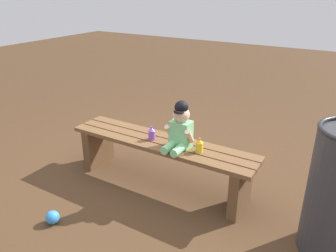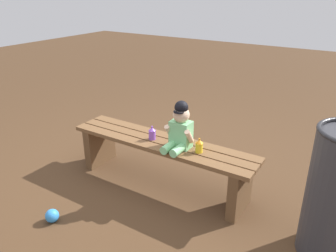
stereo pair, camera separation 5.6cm
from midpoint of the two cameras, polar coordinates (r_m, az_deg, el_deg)
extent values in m
plane|color=#4C331E|center=(3.10, -1.66, -9.84)|extent=(16.00, 16.00, 0.00)
cube|color=brown|center=(2.80, -3.14, -3.83)|extent=(1.72, 0.11, 0.04)
cube|color=brown|center=(2.89, -1.76, -2.88)|extent=(1.72, 0.11, 0.04)
cube|color=brown|center=(2.98, -0.46, -1.98)|extent=(1.72, 0.11, 0.04)
cube|color=brown|center=(3.41, -12.29, -3.29)|extent=(0.08, 0.36, 0.40)
cube|color=brown|center=(2.72, 11.80, -10.50)|extent=(0.08, 0.36, 0.40)
cube|color=#7FCC8C|center=(2.73, 1.66, -1.41)|extent=(0.17, 0.12, 0.23)
sphere|color=beige|center=(2.66, 1.70, 1.98)|extent=(0.14, 0.14, 0.14)
cylinder|color=black|center=(2.62, 1.31, 2.49)|extent=(0.09, 0.09, 0.01)
sphere|color=black|center=(2.64, 1.72, 3.22)|extent=(0.11, 0.11, 0.11)
cylinder|color=#85D693|center=(2.69, -0.46, -3.68)|extent=(0.07, 0.16, 0.07)
cylinder|color=#85D693|center=(2.65, 1.21, -4.13)|extent=(0.07, 0.16, 0.07)
cylinder|color=beige|center=(2.74, -0.35, -0.94)|extent=(0.04, 0.12, 0.14)
cylinder|color=beige|center=(2.66, 3.10, -1.79)|extent=(0.04, 0.12, 0.14)
cylinder|color=#8C4CCC|center=(2.89, -3.35, -1.54)|extent=(0.06, 0.06, 0.08)
cone|color=#8C4CCC|center=(2.87, -3.37, -0.55)|extent=(0.06, 0.06, 0.03)
cylinder|color=#8C4CCC|center=(2.86, -3.38, -0.22)|extent=(0.01, 0.01, 0.02)
cylinder|color=yellow|center=(2.68, 4.81, -3.65)|extent=(0.06, 0.06, 0.08)
cone|color=orange|center=(2.66, 4.85, -2.60)|extent=(0.06, 0.06, 0.03)
cylinder|color=orange|center=(2.65, 4.87, -2.25)|extent=(0.01, 0.01, 0.02)
sphere|color=#338CE5|center=(2.77, -19.80, -14.56)|extent=(0.10, 0.10, 0.10)
camera|label=1|loc=(0.03, -90.59, -0.25)|focal=35.46mm
camera|label=2|loc=(0.03, 89.41, 0.25)|focal=35.46mm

